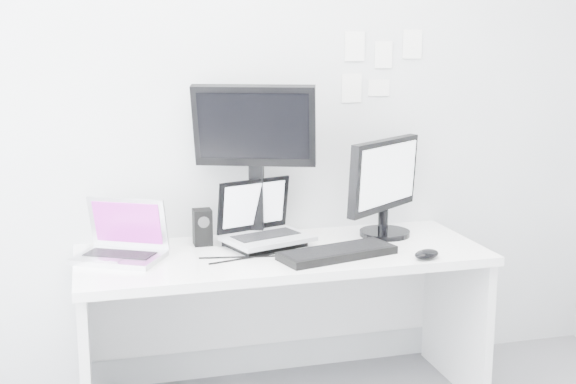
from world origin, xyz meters
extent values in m
plane|color=silver|center=(0.00, 1.60, 1.35)|extent=(3.60, 0.00, 3.60)
cube|color=white|center=(0.00, 1.25, 0.36)|extent=(1.80, 0.70, 0.73)
cube|color=#AFAFB4|center=(-0.71, 1.29, 0.86)|extent=(0.44, 0.41, 0.27)
cube|color=black|center=(-0.33, 1.45, 0.81)|extent=(0.10, 0.10, 0.17)
cube|color=#B1B4BA|center=(-0.05, 1.33, 0.88)|extent=(0.44, 0.39, 0.31)
cube|color=black|center=(-0.08, 1.43, 1.11)|extent=(0.59, 0.38, 0.75)
cube|color=black|center=(0.54, 1.38, 0.97)|extent=(0.57, 0.51, 0.48)
cube|color=black|center=(0.20, 1.10, 0.75)|extent=(0.55, 0.31, 0.03)
ellipsoid|color=black|center=(0.56, 0.97, 0.75)|extent=(0.15, 0.12, 0.04)
cube|color=white|center=(0.45, 1.59, 1.62)|extent=(0.10, 0.00, 0.14)
cube|color=white|center=(0.60, 1.59, 1.58)|extent=(0.09, 0.00, 0.13)
cube|color=white|center=(0.75, 1.59, 1.63)|extent=(0.10, 0.00, 0.14)
cube|color=white|center=(0.58, 1.59, 1.42)|extent=(0.11, 0.00, 0.08)
cube|color=white|center=(0.44, 1.59, 1.42)|extent=(0.10, 0.00, 0.14)
camera|label=1|loc=(-0.82, -1.87, 1.65)|focal=46.96mm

